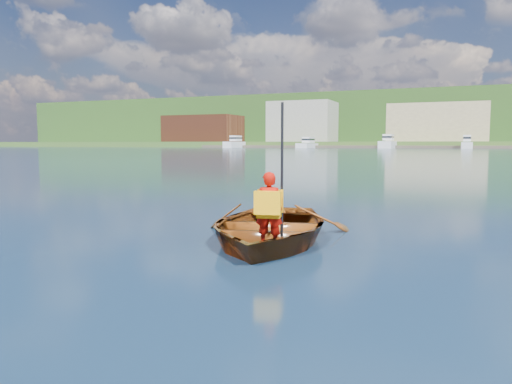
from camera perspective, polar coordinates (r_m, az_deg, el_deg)
name	(u,v)px	position (r m, az deg, el deg)	size (l,w,h in m)	color
ground	(265,249)	(6.92, 1.01, -6.56)	(600.00, 600.00, 0.00)	#141E3E
rowboat	(268,227)	(7.44, 1.39, -4.06)	(3.14, 3.90, 0.72)	brown
child_paddler	(269,208)	(6.48, 1.52, -1.82)	(0.40, 0.40, 1.89)	#A90D04
shoreline	(456,123)	(243.09, 21.93, 7.28)	(400.00, 140.00, 22.00)	#436029
dock	(451,147)	(154.33, 21.36, 4.81)	(160.00, 4.06, 0.80)	brown
waterfront_buildings	(428,124)	(171.72, 19.09, 7.38)	(202.00, 16.00, 14.00)	maroon
marina_yachts	(449,144)	(149.65, 21.23, 5.18)	(145.70, 13.16, 4.32)	silver
hillside_trees	(452,109)	(236.28, 21.45, 8.82)	(280.05, 64.19, 20.84)	#382314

